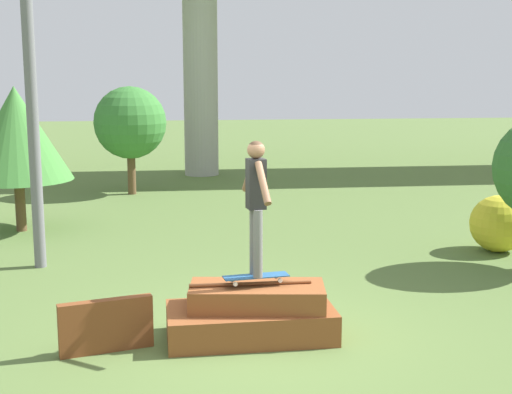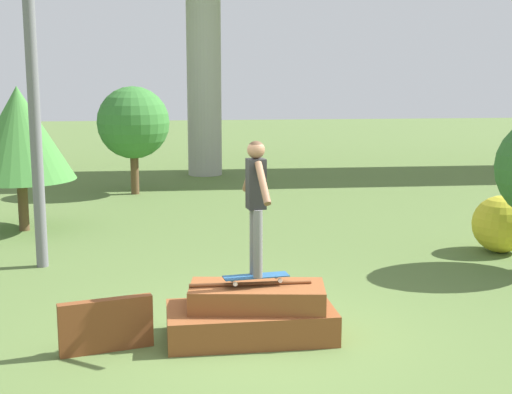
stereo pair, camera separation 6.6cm
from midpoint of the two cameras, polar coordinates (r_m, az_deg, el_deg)
ground_plane at (r=9.35m, az=-0.23°, el=-11.17°), size 80.00×80.00×0.00m
scrap_pile at (r=9.24m, az=-0.07°, el=-9.40°), size 2.16×1.09×0.74m
scrap_plank_loose at (r=9.00m, az=-11.68°, el=-10.02°), size 1.13×0.43×0.66m
skateboard at (r=9.07m, az=0.21°, el=-6.39°), size 0.86×0.34×0.09m
skater at (r=8.84m, az=0.21°, el=-0.10°), size 0.25×1.14×1.71m
utility_pole at (r=12.67m, az=-17.59°, el=14.37°), size 1.30×0.20×8.61m
tree_behind_right at (r=15.75m, az=-18.32°, el=4.84°), size 2.29×2.29×3.07m
tree_mid_back at (r=19.78m, az=-9.70°, el=5.86°), size 1.97×1.97×2.96m
bush_yellow_flowering at (r=14.16m, az=19.14°, el=-2.06°), size 1.08×1.08×1.08m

